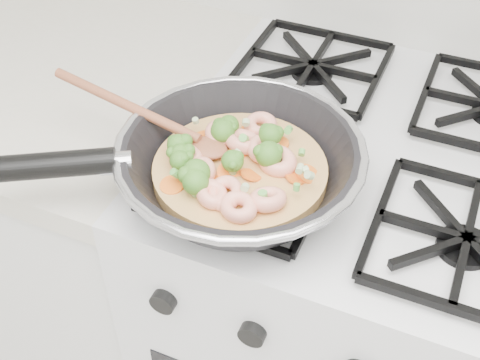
% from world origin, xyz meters
% --- Properties ---
extents(stove, '(0.60, 0.60, 0.92)m').
position_xyz_m(stove, '(0.00, 1.70, 0.46)').
color(stove, silver).
rests_on(stove, ground).
extents(counter_left, '(1.00, 0.60, 0.90)m').
position_xyz_m(counter_left, '(-0.80, 1.70, 0.45)').
color(counter_left, silver).
rests_on(counter_left, ground).
extents(skillet, '(0.46, 0.34, 0.09)m').
position_xyz_m(skillet, '(-0.15, 1.52, 0.96)').
color(skillet, black).
rests_on(skillet, stove).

